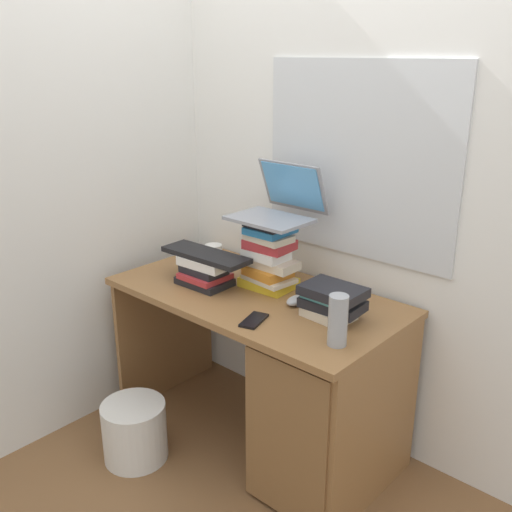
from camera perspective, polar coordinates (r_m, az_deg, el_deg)
ground_plane at (r=2.84m, az=-0.03°, el=-17.20°), size 6.00×6.00×0.00m
wall_back at (r=2.60m, az=5.61°, el=10.57°), size 6.00×0.06×2.60m
wall_left at (r=2.87m, az=-11.53°, el=11.12°), size 0.05×6.00×2.60m
desk at (r=2.44m, az=5.19°, el=-12.87°), size 1.26×0.65×0.72m
book_stack_tall at (r=2.49m, az=1.30°, el=-0.01°), size 0.25×0.19×0.30m
book_stack_keyboard_riser at (r=2.56m, az=-5.06°, el=-1.57°), size 0.24×0.17×0.13m
book_stack_side at (r=2.25m, az=7.42°, el=-4.39°), size 0.24×0.17×0.13m
laptop at (r=2.47m, az=2.31°, el=5.00°), size 0.33×0.32×0.23m
keyboard at (r=2.53m, az=-4.96°, el=0.11°), size 0.43×0.16×0.02m
computer_mouse at (r=2.37m, az=3.97°, el=-4.37°), size 0.06×0.10×0.04m
mug at (r=2.82m, az=-4.15°, el=0.19°), size 0.12×0.08×0.09m
water_bottle at (r=2.04m, az=8.03°, el=-6.27°), size 0.07×0.07×0.19m
cell_phone at (r=2.23m, az=-0.20°, el=-6.32°), size 0.10×0.15×0.01m
wastebasket at (r=2.70m, az=-11.81°, el=-16.46°), size 0.28×0.28×0.27m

